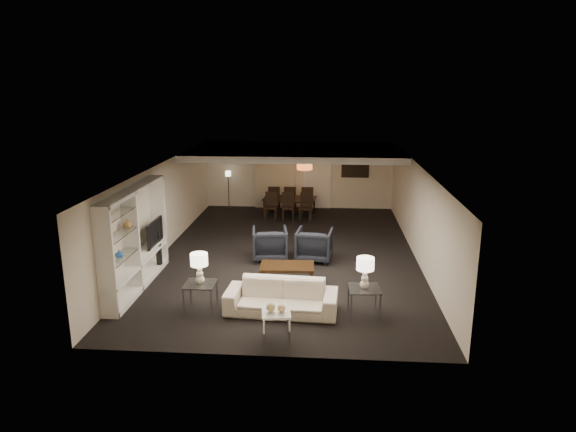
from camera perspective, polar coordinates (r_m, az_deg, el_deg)
The scene contains 35 objects.
floor at distance 14.35m, azimuth 0.00°, elevation -4.25°, with size 11.00×11.00×0.00m, color black.
ceiling at distance 13.74m, azimuth 0.00°, elevation 5.66°, with size 7.00×11.00×0.02m, color silver.
wall_back at distance 19.36m, azimuth 1.21°, elevation 4.57°, with size 7.00×0.02×2.50m, color beige.
wall_front at distance 8.79m, azimuth -2.69°, elevation -8.20°, with size 7.00×0.02×2.50m, color beige.
wall_left at distance 14.66m, azimuth -13.77°, elevation 0.83°, with size 0.02×11.00×2.50m, color beige.
wall_right at distance 14.18m, azimuth 14.25°, elevation 0.32°, with size 0.02×11.00×2.50m, color beige.
ceiling_soffit at distance 17.21m, azimuth 0.87°, elevation 7.17°, with size 7.00×4.00×0.20m, color silver.
curtains at distance 19.36m, azimuth -1.47°, elevation 4.42°, with size 1.50×0.12×2.40m, color beige.
door at distance 19.34m, azimuth 3.28°, elevation 3.94°, with size 0.90×0.05×2.10m, color silver.
painting at distance 19.27m, azimuth 7.48°, elevation 5.31°, with size 0.95×0.04×0.65m, color #142D38.
media_unit at distance 12.26m, azimuth -16.57°, elevation -2.46°, with size 0.38×3.40×2.35m, color white, non-canonical shape.
pendant_light at distance 17.26m, azimuth 1.86°, elevation 5.57°, with size 0.52×0.52×0.24m, color #D8591E.
sofa at distance 10.76m, azimuth -0.74°, elevation -9.01°, with size 2.31×0.90×0.67m, color beige.
coffee_table at distance 12.28m, azimuth -0.09°, elevation -6.47°, with size 1.27×0.74×0.45m, color black, non-canonical shape.
armchair_left at distance 13.86m, azimuth -2.03°, elevation -3.08°, with size 0.92×0.94×0.86m, color black.
armchair_right at distance 13.78m, azimuth 2.94°, elevation -3.19°, with size 0.92×0.94×0.86m, color black.
side_table_left at distance 11.05m, azimuth -9.67°, elevation -8.81°, with size 0.63×0.63×0.59m, color white, non-canonical shape.
side_table_right at distance 10.78m, azimuth 8.42°, elevation -9.38°, with size 0.63×0.63×0.59m, color white, non-canonical shape.
table_lamp_left at distance 10.81m, azimuth -9.81°, elevation -5.78°, with size 0.36×0.36×0.66m, color white, non-canonical shape.
table_lamp_right at distance 10.54m, azimuth 8.55°, elevation -6.29°, with size 0.36×0.36×0.66m, color beige, non-canonical shape.
marble_table at distance 9.80m, azimuth -1.31°, elevation -11.98°, with size 0.53×0.53×0.53m, color white, non-canonical shape.
gold_gourd_a at distance 9.66m, azimuth -1.93°, elevation -10.11°, with size 0.17×0.17×0.17m, color #D4BF70.
gold_gourd_b at distance 9.65m, azimuth -0.73°, elevation -10.21°, with size 0.15×0.15×0.15m, color #EFBF7E.
television at distance 13.10m, azimuth -15.03°, elevation -1.78°, with size 0.14×1.07×0.61m, color black.
vase_blue at distance 11.41m, azimuth -18.26°, elevation -4.00°, with size 0.17×0.17×0.18m, color #2757AD.
vase_amber at distance 11.77m, azimuth -17.43°, elevation -0.81°, with size 0.18×0.18×0.19m, color #B27E3B.
floor_speaker at distance 13.49m, azimuth -14.17°, elevation -3.73°, with size 0.11×0.11×1.00m, color black.
dining_table at distance 18.28m, azimuth 0.16°, elevation 1.00°, with size 1.85×1.03×0.65m, color black.
chair_nl at distance 17.67m, azimuth -1.93°, elevation 1.03°, with size 0.45×0.45×0.97m, color black, non-canonical shape.
chair_nm at distance 17.62m, azimuth 0.01°, elevation 1.00°, with size 0.45×0.45×0.97m, color black, non-canonical shape.
chair_nr at distance 17.58m, azimuth 1.96°, elevation 0.96°, with size 0.45×0.45×0.97m, color black, non-canonical shape.
chair_fl at distance 18.93m, azimuth -1.51°, elevation 1.96°, with size 0.45×0.45×0.97m, color black, non-canonical shape.
chair_fm at distance 18.88m, azimuth 0.30°, elevation 1.93°, with size 0.45×0.45×0.97m, color black, non-canonical shape.
chair_fr at distance 18.85m, azimuth 2.12°, elevation 1.90°, with size 0.45×0.45×0.97m, color black, non-canonical shape.
floor_lamp at distance 19.41m, azimuth -6.62°, elevation 2.90°, with size 0.21×0.21×1.43m, color black, non-canonical shape.
Camera 1 is at (1.01, -13.53, 4.68)m, focal length 32.00 mm.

